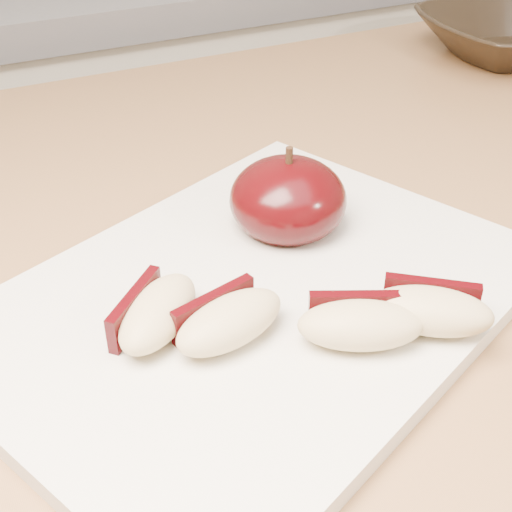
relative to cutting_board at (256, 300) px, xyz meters
name	(u,v)px	position (x,y,z in m)	size (l,w,h in m)	color
back_cabinet	(72,239)	(0.03, 0.79, -0.44)	(2.40, 0.62, 0.94)	silver
cutting_board	(256,300)	(0.00, 0.00, 0.00)	(0.32, 0.23, 0.01)	silver
apple_half	(288,199)	(0.05, 0.06, 0.03)	(0.10, 0.10, 0.06)	black
apple_wedge_a	(156,312)	(-0.06, -0.01, 0.02)	(0.07, 0.07, 0.02)	tan
apple_wedge_b	(228,320)	(-0.03, -0.03, 0.02)	(0.07, 0.05, 0.02)	tan
apple_wedge_c	(360,323)	(0.03, -0.06, 0.02)	(0.07, 0.06, 0.02)	tan
apple_wedge_d	(431,309)	(0.07, -0.07, 0.02)	(0.07, 0.07, 0.02)	tan
bowl	(508,35)	(0.43, 0.27, 0.02)	(0.18, 0.18, 0.04)	black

